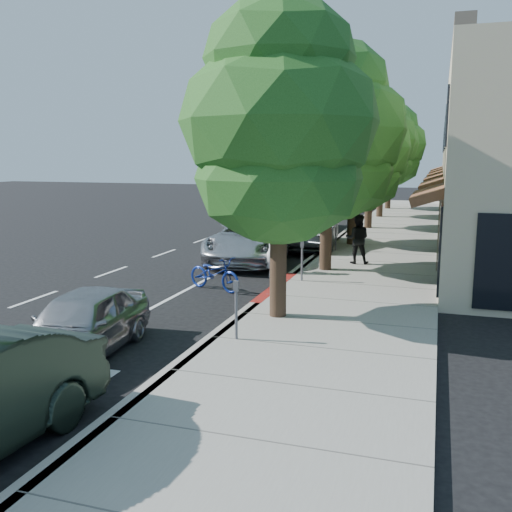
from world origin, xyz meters
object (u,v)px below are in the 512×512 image
at_px(bicycle, 215,273).
at_px(silver_suv, 253,239).
at_px(near_car_a, 81,323).
at_px(street_tree_3, 371,142).
at_px(street_tree_5, 390,146).
at_px(street_tree_2, 354,150).
at_px(street_tree_1, 328,133).
at_px(white_pickup, 308,216).
at_px(cyclist, 272,250).
at_px(dark_sedan, 315,230).
at_px(dark_suv_far, 350,200).
at_px(street_tree_4, 382,145).
at_px(pedestrian, 357,239).
at_px(street_tree_0, 279,126).

bearing_deg(bicycle, silver_suv, 26.03).
height_order(bicycle, near_car_a, near_car_a).
relative_size(street_tree_3, street_tree_5, 0.99).
bearing_deg(street_tree_2, street_tree_5, 90.00).
bearing_deg(street_tree_3, street_tree_1, -90.00).
distance_m(silver_suv, white_pickup, 9.50).
distance_m(street_tree_2, cyclist, 7.91).
xyz_separation_m(street_tree_2, bicycle, (-2.69, -9.41, -3.69)).
distance_m(cyclist, near_car_a, 8.63).
distance_m(street_tree_2, near_car_a, 16.20).
height_order(street_tree_5, dark_sedan, street_tree_5).
bearing_deg(street_tree_5, street_tree_3, -90.00).
xyz_separation_m(dark_suv_far, near_car_a, (-0.41, -32.91, -0.06)).
xyz_separation_m(dark_sedan, near_car_a, (-1.65, -14.60, -0.16)).
relative_size(bicycle, silver_suv, 0.32).
bearing_deg(near_car_a, silver_suv, 84.54).
height_order(bicycle, silver_suv, silver_suv).
bearing_deg(bicycle, dark_suv_far, 21.24).
bearing_deg(cyclist, silver_suv, 19.15).
height_order(silver_suv, dark_suv_far, silver_suv).
height_order(street_tree_5, white_pickup, street_tree_5).
relative_size(street_tree_5, dark_suv_far, 1.80).
distance_m(street_tree_4, silver_suv, 17.20).
relative_size(street_tree_1, cyclist, 4.44).
bearing_deg(street_tree_1, pedestrian, 58.57).
bearing_deg(street_tree_5, street_tree_4, -90.00).
relative_size(cyclist, near_car_a, 0.44).
relative_size(silver_suv, near_car_a, 1.54).
height_order(cyclist, bicycle, cyclist).
bearing_deg(bicycle, street_tree_4, 14.08).
bearing_deg(bicycle, dark_sedan, 12.96).
relative_size(street_tree_3, cyclist, 4.36).
bearing_deg(near_car_a, dark_suv_far, 83.82).
bearing_deg(street_tree_5, street_tree_2, -90.00).
bearing_deg(silver_suv, near_car_a, -95.97).
xyz_separation_m(bicycle, dark_suv_far, (-0.00, 26.81, 0.22)).
distance_m(street_tree_0, street_tree_2, 12.01).
height_order(street_tree_0, silver_suv, street_tree_0).
distance_m(street_tree_0, white_pickup, 17.71).
bearing_deg(pedestrian, street_tree_2, -84.26).
distance_m(street_tree_5, cyclist, 25.34).
distance_m(dark_suv_far, near_car_a, 32.91).
bearing_deg(street_tree_2, cyclist, -102.88).
height_order(street_tree_5, cyclist, street_tree_5).
bearing_deg(street_tree_5, dark_suv_far, -167.54).
distance_m(dark_sedan, dark_suv_far, 18.34).
distance_m(street_tree_2, street_tree_3, 6.02).
distance_m(street_tree_3, dark_suv_far, 12.36).
xyz_separation_m(street_tree_1, street_tree_3, (0.00, 12.00, -0.02)).
bearing_deg(white_pickup, pedestrian, -65.41).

